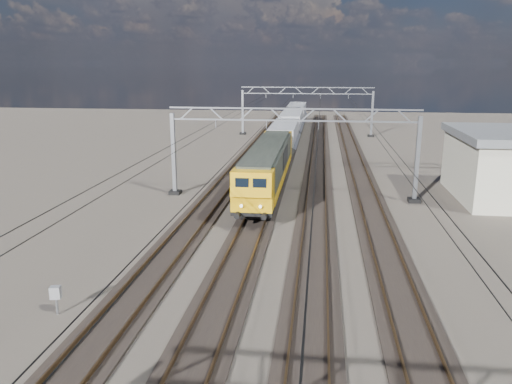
# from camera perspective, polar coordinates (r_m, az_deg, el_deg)

# --- Properties ---
(ground) EXTENTS (160.00, 160.00, 0.00)m
(ground) POSITION_cam_1_polar(r_m,az_deg,el_deg) (35.98, 3.63, -2.33)
(ground) COLOR #29241E
(ground) RESTS_ON ground
(track_outer_west) EXTENTS (2.60, 140.00, 0.30)m
(track_outer_west) POSITION_cam_1_polar(r_m,az_deg,el_deg) (36.82, -5.73, -1.87)
(track_outer_west) COLOR black
(track_outer_west) RESTS_ON ground
(track_loco) EXTENTS (2.60, 140.00, 0.30)m
(track_loco) POSITION_cam_1_polar(r_m,az_deg,el_deg) (36.14, 0.46, -2.10)
(track_loco) COLOR black
(track_loco) RESTS_ON ground
(track_inner_east) EXTENTS (2.60, 140.00, 0.30)m
(track_inner_east) POSITION_cam_1_polar(r_m,az_deg,el_deg) (35.90, 6.82, -2.32)
(track_inner_east) COLOR black
(track_inner_east) RESTS_ON ground
(track_outer_east) EXTENTS (2.60, 140.00, 0.30)m
(track_outer_east) POSITION_cam_1_polar(r_m,az_deg,el_deg) (36.10, 13.18, -2.51)
(track_outer_east) COLOR black
(track_outer_east) RESTS_ON ground
(catenary_gantry_mid) EXTENTS (19.90, 0.90, 7.11)m
(catenary_gantry_mid) POSITION_cam_1_polar(r_m,az_deg,el_deg) (38.99, 4.12, 4.87)
(catenary_gantry_mid) COLOR gray
(catenary_gantry_mid) RESTS_ON ground
(catenary_gantry_far) EXTENTS (19.90, 0.90, 7.11)m
(catenary_gantry_far) POSITION_cam_1_polar(r_m,az_deg,el_deg) (74.70, 5.78, 9.40)
(catenary_gantry_far) COLOR gray
(catenary_gantry_far) RESTS_ON ground
(overhead_wires) EXTENTS (12.03, 140.00, 0.53)m
(overhead_wires) POSITION_cam_1_polar(r_m,az_deg,el_deg) (42.70, 4.49, 8.19)
(overhead_wires) COLOR black
(overhead_wires) RESTS_ON ground
(locomotive) EXTENTS (2.76, 21.10, 3.62)m
(locomotive) POSITION_cam_1_polar(r_m,az_deg,el_deg) (40.80, 1.39, 3.07)
(locomotive) COLOR black
(locomotive) RESTS_ON ground
(hopper_wagon_lead) EXTENTS (3.38, 13.00, 3.25)m
(hopper_wagon_lead) POSITION_cam_1_polar(r_m,az_deg,el_deg) (58.20, 3.24, 6.38)
(hopper_wagon_lead) COLOR black
(hopper_wagon_lead) RESTS_ON ground
(hopper_wagon_mid) EXTENTS (3.38, 13.00, 3.25)m
(hopper_wagon_mid) POSITION_cam_1_polar(r_m,az_deg,el_deg) (72.26, 4.08, 7.93)
(hopper_wagon_mid) COLOR black
(hopper_wagon_mid) RESTS_ON ground
(hopper_wagon_third) EXTENTS (3.38, 13.00, 3.25)m
(hopper_wagon_third) POSITION_cam_1_polar(r_m,az_deg,el_deg) (86.37, 4.66, 8.98)
(hopper_wagon_third) COLOR black
(hopper_wagon_third) RESTS_ON ground
(trackside_cabinet) EXTENTS (0.48, 0.40, 1.28)m
(trackside_cabinet) POSITION_cam_1_polar(r_m,az_deg,el_deg) (23.06, -21.93, -10.69)
(trackside_cabinet) COLOR gray
(trackside_cabinet) RESTS_ON ground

